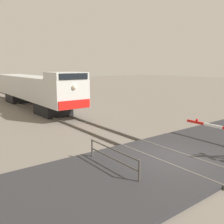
# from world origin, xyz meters

# --- Properties ---
(ground_plane) EXTENTS (160.00, 160.00, 0.00)m
(ground_plane) POSITION_xyz_m (0.00, 0.00, 0.00)
(ground_plane) COLOR slate
(rail_track_left) EXTENTS (0.08, 80.00, 0.15)m
(rail_track_left) POSITION_xyz_m (-0.72, 0.00, 0.07)
(rail_track_left) COLOR #59544C
(rail_track_left) RESTS_ON ground_plane
(rail_track_right) EXTENTS (0.08, 80.00, 0.15)m
(rail_track_right) POSITION_xyz_m (0.72, 0.00, 0.07)
(rail_track_right) COLOR #59544C
(rail_track_right) RESTS_ON ground_plane
(road_surface) EXTENTS (36.00, 5.56, 0.14)m
(road_surface) POSITION_xyz_m (0.00, 0.00, 0.07)
(road_surface) COLOR #2D2D30
(road_surface) RESTS_ON ground_plane
(locomotive) EXTENTS (2.71, 17.79, 3.73)m
(locomotive) POSITION_xyz_m (0.00, 17.66, 1.95)
(locomotive) COLOR black
(locomotive) RESTS_ON ground_plane
(guard_railing) EXTENTS (0.08, 3.16, 0.95)m
(guard_railing) POSITION_xyz_m (-2.87, 0.70, 0.63)
(guard_railing) COLOR #4C4742
(guard_railing) RESTS_ON ground_plane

